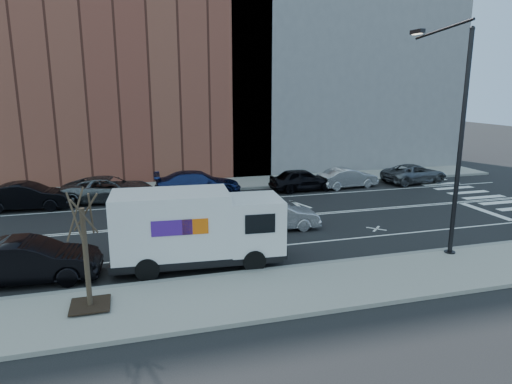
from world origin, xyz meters
TOP-DOWN VIEW (x-y plane):
  - ground at (0.00, 0.00)m, footprint 120.00×120.00m
  - sidewalk_near at (0.00, -8.80)m, footprint 44.00×3.60m
  - sidewalk_far at (0.00, 8.80)m, footprint 44.00×3.60m
  - curb_near at (0.00, -7.00)m, footprint 44.00×0.25m
  - curb_far at (0.00, 7.00)m, footprint 44.00×0.25m
  - crosswalk at (16.00, 0.00)m, footprint 3.00×14.00m
  - road_markings at (0.00, 0.00)m, footprint 40.00×8.60m
  - bldg_brick at (-8.00, 15.60)m, footprint 26.00×10.00m
  - bldg_concrete at (12.00, 15.60)m, footprint 20.00×10.00m
  - streetlight at (7.00, -6.91)m, footprint 0.44×4.02m
  - street_tree at (-7.00, -8.40)m, footprint 1.20×1.20m
  - fedex_van at (-3.21, -5.60)m, footprint 6.71×2.72m
  - far_parked_b at (-11.20, 5.40)m, footprint 4.81×2.00m
  - far_parked_c at (-6.78, 6.03)m, footprint 5.85×3.28m
  - far_parked_d at (-1.37, 6.08)m, footprint 5.60×2.51m
  - far_parked_e at (5.60, 5.65)m, footprint 4.45×1.89m
  - far_parked_f at (8.98, 5.67)m, footprint 4.30×1.90m
  - far_parked_g at (14.41, 5.84)m, footprint 5.07×2.79m
  - driving_sedan at (1.25, -1.99)m, footprint 4.24×1.76m
  - near_parked_rear_a at (-9.19, -5.45)m, footprint 4.92×2.03m

SIDE VIEW (x-z plane):
  - ground at x=0.00m, z-range 0.00..0.00m
  - crosswalk at x=16.00m, z-range 0.00..0.01m
  - road_markings at x=0.00m, z-range 0.00..0.01m
  - sidewalk_near at x=0.00m, z-range 0.00..0.15m
  - sidewalk_far at x=0.00m, z-range 0.00..0.15m
  - curb_near at x=0.00m, z-range 0.00..0.17m
  - curb_far at x=0.00m, z-range 0.00..0.17m
  - far_parked_g at x=14.41m, z-range 0.00..1.35m
  - driving_sedan at x=1.25m, z-range 0.00..1.36m
  - far_parked_f at x=8.98m, z-range 0.00..1.37m
  - far_parked_e at x=5.60m, z-range 0.00..1.50m
  - far_parked_c at x=-6.78m, z-range 0.00..1.55m
  - far_parked_b at x=-11.20m, z-range 0.00..1.55m
  - near_parked_rear_a at x=-9.19m, z-range 0.00..1.58m
  - far_parked_d at x=-1.37m, z-range 0.00..1.59m
  - street_tree at x=-7.00m, z-range -0.42..3.33m
  - fedex_van at x=-3.21m, z-range 0.07..3.08m
  - streetlight at x=7.00m, z-range 0.41..9.75m
  - bldg_brick at x=-8.00m, z-range 0.00..22.00m
  - bldg_concrete at x=12.00m, z-range 0.00..26.00m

